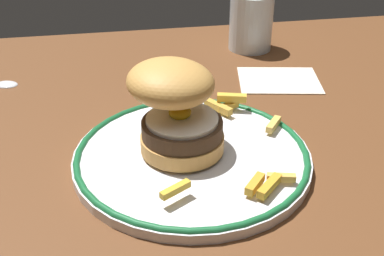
{
  "coord_description": "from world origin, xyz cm",
  "views": [
    {
      "loc": [
        -14.1,
        -44.53,
        32.3
      ],
      "look_at": [
        -5.73,
        1.66,
        4.6
      ],
      "focal_mm": 44.98,
      "sensor_mm": 36.0,
      "label": 1
    }
  ],
  "objects_px": {
    "water_glass": "(251,26)",
    "napkin": "(279,80)",
    "dinner_plate": "(192,156)",
    "burger": "(176,106)"
  },
  "relations": [
    {
      "from": "water_glass",
      "to": "napkin",
      "type": "xyz_separation_m",
      "value": [
        0.01,
        -0.15,
        -0.04
      ]
    },
    {
      "from": "dinner_plate",
      "to": "water_glass",
      "type": "distance_m",
      "value": 0.38
    },
    {
      "from": "water_glass",
      "to": "napkin",
      "type": "distance_m",
      "value": 0.15
    },
    {
      "from": "dinner_plate",
      "to": "napkin",
      "type": "bearing_deg",
      "value": 48.27
    },
    {
      "from": "dinner_plate",
      "to": "napkin",
      "type": "height_order",
      "value": "dinner_plate"
    },
    {
      "from": "dinner_plate",
      "to": "water_glass",
      "type": "relative_size",
      "value": 2.81
    },
    {
      "from": "water_glass",
      "to": "napkin",
      "type": "relative_size",
      "value": 0.79
    },
    {
      "from": "burger",
      "to": "napkin",
      "type": "xyz_separation_m",
      "value": [
        0.19,
        0.18,
        -0.07
      ]
    },
    {
      "from": "burger",
      "to": "water_glass",
      "type": "distance_m",
      "value": 0.38
    },
    {
      "from": "dinner_plate",
      "to": "napkin",
      "type": "xyz_separation_m",
      "value": [
        0.18,
        0.2,
        -0.01
      ]
    }
  ]
}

